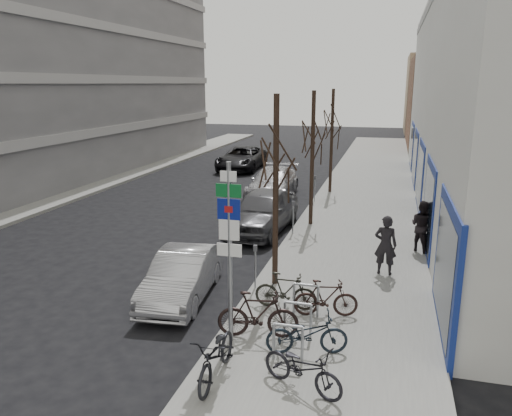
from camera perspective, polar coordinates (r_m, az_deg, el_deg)
The scene contains 25 objects.
ground at distance 12.55m, azimuth -13.66°, elevation -13.69°, with size 120.00×120.00×0.00m, color black.
sidewalk_east at distance 20.48m, azimuth 11.49°, elevation -2.35°, with size 5.00×70.00×0.15m, color slate.
sidewalk_west at distance 26.33m, azimuth -24.41°, elevation 0.32°, with size 3.00×70.00×0.15m, color slate.
brick_building_far at distance 50.22m, azimuth 24.07°, elevation 10.86°, with size 12.00×14.00×8.00m, color brown.
tan_building_far at distance 65.14m, azimuth 22.63°, elevation 11.90°, with size 13.00×12.00×9.00m, color #937A5B.
highway_sign_pole at distance 10.67m, azimuth -3.04°, elevation -3.98°, with size 0.55×0.10×4.20m.
bike_rack at distance 11.58m, azimuth 4.79°, elevation -12.12°, with size 0.66×2.26×0.83m.
tree_near at distance 13.58m, azimuth 2.32°, elevation 7.05°, with size 1.80×1.80×5.50m.
tree_mid at distance 19.94m, azimuth 6.54°, elevation 9.21°, with size 1.80×1.80×5.50m.
tree_far at distance 26.37m, azimuth 8.74°, elevation 10.30°, with size 1.80×1.80×5.50m.
meter_front at distance 13.97m, azimuth -0.08°, elevation -6.22°, with size 0.10×0.08×1.27m.
meter_mid at distance 19.09m, azimuth 4.26°, elevation -0.67°, with size 0.10×0.08×1.27m.
meter_back at distance 24.38m, azimuth 6.73°, elevation 2.50°, with size 0.10×0.08×1.27m.
bike_near_left at distance 10.03m, azimuth -4.49°, elevation -16.00°, with size 0.59×1.94×1.18m, color black.
bike_near_right at distance 11.46m, azimuth 0.22°, elevation -12.05°, with size 0.55×1.86×1.13m, color black.
bike_mid_curb at distance 10.91m, azimuth 5.84°, elevation -13.74°, with size 0.53×1.75×1.07m, color black.
bike_mid_inner at distance 12.88m, azimuth 3.40°, elevation -9.39°, with size 0.48×1.61×0.98m, color black.
bike_far_curb at distance 9.78m, azimuth 5.37°, elevation -17.34°, with size 0.52×1.73×1.05m, color black.
bike_far_inner at distance 12.58m, azimuth 8.00°, elevation -10.13°, with size 0.47×1.60×0.97m, color black.
parked_car_front at distance 13.90m, azimuth -8.44°, elevation -7.62°, with size 1.40×4.02×1.32m, color #B3B4B9.
parked_car_mid at distance 19.81m, azimuth 0.73°, elevation -0.31°, with size 1.99×4.94×1.68m, color #46464B.
parked_car_back at distance 25.89m, azimuth 1.93°, elevation 2.88°, with size 2.09×5.13×1.49m, color #A7A6AB.
lane_car at distance 34.34m, azimuth -1.64°, elevation 5.71°, with size 2.57×5.58×1.55m, color black.
pedestrian_near at distance 15.45m, azimuth 14.59°, elevation -4.11°, with size 0.67×0.44×1.83m, color black.
pedestrian_far at distance 17.93m, azimuth 18.46°, elevation -1.93°, with size 0.66×0.45×1.79m, color black.
Camera 1 is at (5.59, -9.64, 5.76)m, focal length 35.00 mm.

